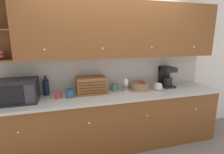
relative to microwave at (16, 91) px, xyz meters
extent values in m
plane|color=slate|center=(1.38, 0.28, -1.07)|extent=(24.00, 24.00, 0.00)
cube|color=white|center=(1.38, 0.31, 0.23)|extent=(5.94, 0.06, 2.60)
cube|color=brown|center=(1.38, -0.02, -0.63)|extent=(3.54, 0.61, 0.87)
cube|color=#B7B2A8|center=(1.38, -0.04, -0.18)|extent=(3.56, 0.64, 0.04)
sphere|color=white|center=(0.05, -0.34, -0.44)|extent=(0.03, 0.03, 0.03)
sphere|color=white|center=(0.93, -0.34, -0.44)|extent=(0.03, 0.03, 0.03)
sphere|color=white|center=(1.82, -0.34, -0.44)|extent=(0.03, 0.03, 0.03)
sphere|color=white|center=(2.71, -0.34, -0.44)|extent=(0.03, 0.03, 0.03)
cube|color=#B7B2A8|center=(1.38, 0.28, 0.13)|extent=(3.54, 0.01, 0.56)
cube|color=brown|center=(1.59, 0.10, 0.82)|extent=(3.12, 0.35, 0.84)
sphere|color=white|center=(0.42, -0.08, 0.56)|extent=(0.03, 0.03, 0.03)
sphere|color=white|center=(1.20, -0.08, 0.56)|extent=(0.03, 0.03, 0.03)
sphere|color=white|center=(1.98, -0.08, 0.56)|extent=(0.03, 0.03, 0.03)
sphere|color=white|center=(2.76, -0.08, 0.56)|extent=(0.03, 0.03, 0.03)
cube|color=black|center=(0.00, 0.00, 0.00)|extent=(0.55, 0.39, 0.31)
cube|color=black|center=(-0.06, -0.20, 0.00)|extent=(0.39, 0.01, 0.25)
cube|color=#2D2D33|center=(0.20, -0.20, 0.00)|extent=(0.12, 0.01, 0.25)
cylinder|color=black|center=(0.37, 0.21, -0.05)|extent=(0.09, 0.09, 0.21)
sphere|color=black|center=(0.37, 0.21, 0.05)|extent=(0.09, 0.09, 0.09)
cylinder|color=black|center=(0.37, 0.21, 0.12)|extent=(0.03, 0.03, 0.07)
cylinder|color=#B73D38|center=(0.54, 0.00, -0.11)|extent=(0.08, 0.08, 0.09)
torus|color=#B73D38|center=(0.58, 0.00, -0.11)|extent=(0.01, 0.06, 0.06)
cylinder|color=#33567A|center=(0.71, 0.00, -0.10)|extent=(0.12, 0.12, 0.12)
cylinder|color=navy|center=(0.71, 0.00, -0.03)|extent=(0.13, 0.13, 0.01)
cube|color=brown|center=(1.05, 0.10, -0.02)|extent=(0.46, 0.27, 0.26)
cube|color=#4B2C16|center=(1.05, -0.04, -0.11)|extent=(0.42, 0.01, 0.02)
cube|color=#4B2C16|center=(1.05, -0.04, -0.07)|extent=(0.42, 0.01, 0.02)
cube|color=#4B2C16|center=(1.05, -0.04, -0.02)|extent=(0.42, 0.01, 0.02)
cube|color=#4B2C16|center=(1.05, -0.04, 0.02)|extent=(0.42, 0.01, 0.02)
cube|color=#4B2C16|center=(1.05, -0.04, 0.06)|extent=(0.42, 0.01, 0.02)
cylinder|color=#4C845B|center=(1.44, 0.14, -0.10)|extent=(0.09, 0.09, 0.11)
torus|color=#4C845B|center=(1.49, 0.14, -0.10)|extent=(0.01, 0.07, 0.07)
cylinder|color=silver|center=(1.61, 0.04, -0.15)|extent=(0.07, 0.07, 0.01)
cylinder|color=silver|center=(1.61, 0.04, -0.10)|extent=(0.01, 0.01, 0.09)
ellipsoid|color=silver|center=(1.61, 0.04, 0.00)|extent=(0.07, 0.07, 0.13)
cylinder|color=#937047|center=(1.88, 0.09, -0.10)|extent=(0.32, 0.32, 0.11)
sphere|color=red|center=(1.92, 0.07, -0.02)|extent=(0.08, 0.08, 0.08)
ellipsoid|color=silver|center=(2.17, -0.02, -0.13)|extent=(0.15, 0.15, 0.04)
ellipsoid|color=silver|center=(2.17, -0.02, -0.11)|extent=(0.14, 0.14, 0.04)
ellipsoid|color=silver|center=(2.17, -0.02, -0.08)|extent=(0.13, 0.13, 0.05)
ellipsoid|color=silver|center=(2.17, -0.02, -0.06)|extent=(0.12, 0.12, 0.04)
cube|color=black|center=(2.42, 0.12, -0.14)|extent=(0.20, 0.28, 0.03)
cylinder|color=black|center=(2.42, 0.10, -0.05)|extent=(0.15, 0.15, 0.14)
cube|color=black|center=(2.42, 0.22, 0.02)|extent=(0.20, 0.06, 0.36)
cube|color=black|center=(2.42, 0.12, 0.17)|extent=(0.20, 0.28, 0.08)
camera|label=1|loc=(0.64, -2.54, 0.72)|focal=28.00mm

